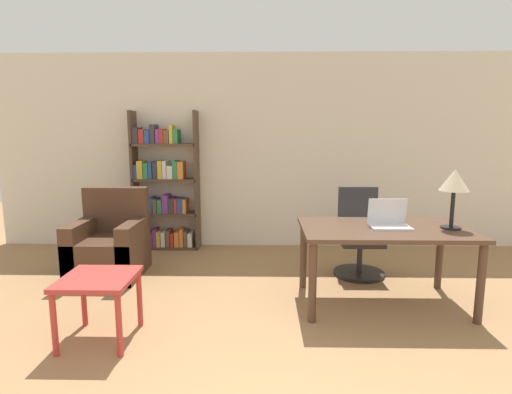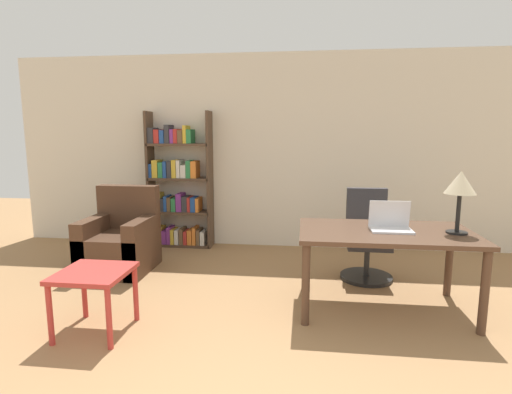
# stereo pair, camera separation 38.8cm
# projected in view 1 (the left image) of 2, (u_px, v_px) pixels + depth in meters

# --- Properties ---
(wall_back) EXTENTS (8.00, 0.06, 2.70)m
(wall_back) POSITION_uv_depth(u_px,v_px,m) (278.00, 152.00, 5.63)
(wall_back) COLOR beige
(wall_back) RESTS_ON ground_plane
(desk) EXTENTS (1.53, 0.92, 0.74)m
(desk) POSITION_uv_depth(u_px,v_px,m) (384.00, 237.00, 3.72)
(desk) COLOR #4C3323
(desk) RESTS_ON ground_plane
(laptop) EXTENTS (0.36, 0.25, 0.26)m
(laptop) POSITION_uv_depth(u_px,v_px,m) (389.00, 221.00, 3.71)
(laptop) COLOR silver
(laptop) RESTS_ON desk
(table_lamp) EXTENTS (0.26, 0.26, 0.54)m
(table_lamp) POSITION_uv_depth(u_px,v_px,m) (454.00, 183.00, 3.60)
(table_lamp) COLOR black
(table_lamp) RESTS_ON desk
(office_chair) EXTENTS (0.57, 0.57, 1.00)m
(office_chair) POSITION_uv_depth(u_px,v_px,m) (359.00, 237.00, 4.58)
(office_chair) COLOR black
(office_chair) RESTS_ON ground_plane
(side_table_blue) EXTENTS (0.54, 0.55, 0.52)m
(side_table_blue) POSITION_uv_depth(u_px,v_px,m) (98.00, 287.00, 3.08)
(side_table_blue) COLOR #B2332D
(side_table_blue) RESTS_ON ground_plane
(armchair) EXTENTS (0.75, 0.78, 0.98)m
(armchair) POSITION_uv_depth(u_px,v_px,m) (110.00, 247.00, 4.56)
(armchair) COLOR #472D1E
(armchair) RESTS_ON ground_plane
(bookshelf) EXTENTS (0.90, 0.28, 1.91)m
(bookshelf) POSITION_uv_depth(u_px,v_px,m) (163.00, 190.00, 5.55)
(bookshelf) COLOR #4C3828
(bookshelf) RESTS_ON ground_plane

